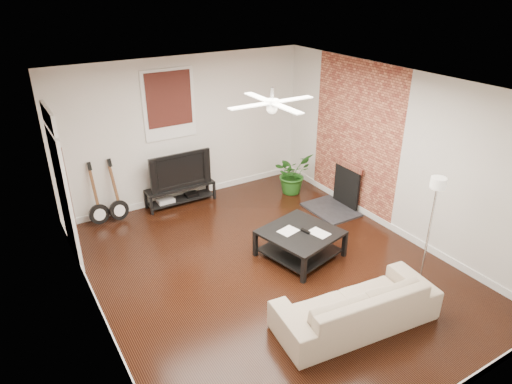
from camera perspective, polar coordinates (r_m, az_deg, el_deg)
room at (r=6.43m, az=1.85°, el=0.69°), size 5.01×6.01×2.81m
brick_accent at (r=8.61m, az=12.26°, el=6.70°), size 0.02×2.20×2.80m
fireplace at (r=8.77m, az=10.31°, el=0.60°), size 0.80×1.10×0.92m
window_back at (r=8.63m, az=-10.80°, el=10.70°), size 1.00×0.06×1.30m
door_left at (r=7.39m, az=-22.96°, el=0.72°), size 0.08×1.00×2.50m
tv_stand at (r=9.07m, az=-9.40°, el=-0.32°), size 1.36×0.36×0.38m
tv at (r=8.87m, az=-9.70°, el=2.88°), size 1.22×0.16×0.70m
coffee_table at (r=7.34m, az=5.52°, el=-6.43°), size 1.29×1.29×0.45m
sofa at (r=6.11m, az=12.40°, el=-13.51°), size 2.20×1.07×0.62m
floor_lamp at (r=6.73m, az=20.77°, el=-5.00°), size 0.32×0.32×1.73m
potted_plant at (r=9.36m, az=4.56°, el=2.35°), size 0.88×0.80×0.84m
guitar_left at (r=8.50m, az=-19.36°, el=-0.40°), size 0.39×0.29×1.17m
guitar_right at (r=8.53m, az=-17.06°, el=0.06°), size 0.41×0.33×1.17m
ceiling_fan at (r=6.02m, az=2.01°, el=11.11°), size 1.24×1.24×0.32m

